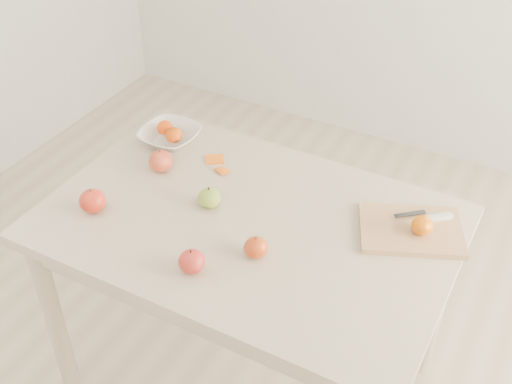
% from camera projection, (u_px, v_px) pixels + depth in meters
% --- Properties ---
extents(ground, '(3.50, 3.50, 0.00)m').
position_uv_depth(ground, '(250.00, 376.00, 2.35)').
color(ground, '#C6B293').
rests_on(ground, ground).
extents(table, '(1.20, 0.80, 0.75)m').
position_uv_depth(table, '(248.00, 245.00, 1.95)').
color(table, '#C5B095').
rests_on(table, ground).
extents(cutting_board, '(0.35, 0.31, 0.02)m').
position_uv_depth(cutting_board, '(411.00, 230.00, 1.84)').
color(cutting_board, tan).
rests_on(cutting_board, table).
extents(board_tangerine, '(0.06, 0.06, 0.05)m').
position_uv_depth(board_tangerine, '(422.00, 225.00, 1.80)').
color(board_tangerine, '#CA6207').
rests_on(board_tangerine, cutting_board).
extents(fruit_bowl, '(0.20, 0.20, 0.05)m').
position_uv_depth(fruit_bowl, '(170.00, 136.00, 2.21)').
color(fruit_bowl, white).
rests_on(fruit_bowl, table).
extents(bowl_tangerine_near, '(0.06, 0.06, 0.05)m').
position_uv_depth(bowl_tangerine_near, '(165.00, 128.00, 2.21)').
color(bowl_tangerine_near, '#D74E07').
rests_on(bowl_tangerine_near, fruit_bowl).
extents(bowl_tangerine_far, '(0.06, 0.06, 0.05)m').
position_uv_depth(bowl_tangerine_far, '(174.00, 135.00, 2.17)').
color(bowl_tangerine_far, '#DC4D07').
rests_on(bowl_tangerine_far, fruit_bowl).
extents(orange_peel_a, '(0.07, 0.07, 0.01)m').
position_uv_depth(orange_peel_a, '(215.00, 160.00, 2.13)').
color(orange_peel_a, orange).
rests_on(orange_peel_a, table).
extents(orange_peel_b, '(0.05, 0.05, 0.01)m').
position_uv_depth(orange_peel_b, '(223.00, 171.00, 2.08)').
color(orange_peel_b, '#EB5D10').
rests_on(orange_peel_b, table).
extents(paring_knife, '(0.16, 0.10, 0.01)m').
position_uv_depth(paring_knife, '(435.00, 217.00, 1.86)').
color(paring_knife, white).
rests_on(paring_knife, cutting_board).
extents(apple_green, '(0.07, 0.07, 0.06)m').
position_uv_depth(apple_green, '(209.00, 198.00, 1.92)').
color(apple_green, olive).
rests_on(apple_green, table).
extents(apple_red_e, '(0.07, 0.07, 0.06)m').
position_uv_depth(apple_red_e, '(256.00, 247.00, 1.75)').
color(apple_red_e, '#950B04').
rests_on(apple_red_e, table).
extents(apple_red_c, '(0.07, 0.07, 0.07)m').
position_uv_depth(apple_red_c, '(192.00, 261.00, 1.71)').
color(apple_red_c, maroon).
rests_on(apple_red_c, table).
extents(apple_red_b, '(0.08, 0.08, 0.07)m').
position_uv_depth(apple_red_b, '(161.00, 161.00, 2.07)').
color(apple_red_b, '#A7251A').
rests_on(apple_red_b, table).
extents(apple_red_d, '(0.08, 0.08, 0.07)m').
position_uv_depth(apple_red_d, '(93.00, 201.00, 1.90)').
color(apple_red_d, '#A20D18').
rests_on(apple_red_d, table).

